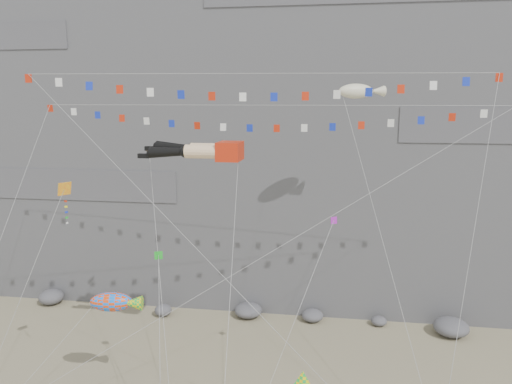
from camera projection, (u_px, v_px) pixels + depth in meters
The scene contains 11 objects.
cliff at pixel (270, 56), 56.96m from camera, with size 80.00×28.00×50.00m, color slate.
talus_boulders at pixel (248, 311), 46.83m from camera, with size 60.00×3.00×1.20m, color #5E5D62, non-canonical shape.
legs_kite at pixel (202, 151), 33.20m from camera, with size 8.32×15.51×22.10m.
flag_banner_upper at pixel (263, 106), 36.40m from camera, with size 34.74×15.73×30.28m.
flag_banner_lower at pixel (259, 74), 31.66m from camera, with size 29.87×10.14×25.52m.
harlequin_kite at pixel (64, 190), 30.44m from camera, with size 5.76×6.02×16.28m.
fish_windsock at pixel (111, 302), 32.71m from camera, with size 8.61×6.78×11.20m.
blimp_windsock at pixel (356, 92), 36.92m from camera, with size 7.06×16.15×25.91m.
small_kite_a at pixel (150, 159), 36.20m from camera, with size 6.57×14.04×21.90m.
small_kite_b at pixel (332, 226), 31.33m from camera, with size 5.71×9.85×16.44m.
small_kite_c at pixel (159, 258), 31.91m from camera, with size 3.62×9.59×13.93m.
Camera 1 is at (7.41, -26.39, 20.11)m, focal length 35.00 mm.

